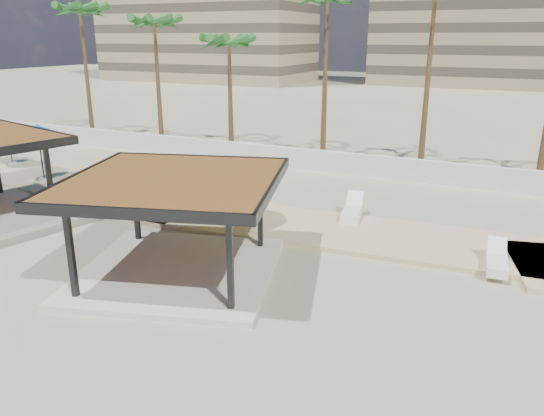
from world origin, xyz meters
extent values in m
plane|color=tan|center=(0.00, 0.00, 0.00)|extent=(200.00, 200.00, 0.00)
cube|color=#C6B284|center=(-12.00, 7.50, 0.06)|extent=(16.40, 6.19, 0.24)
cube|color=#C6B284|center=(2.00, 7.00, 0.06)|extent=(16.24, 5.11, 0.24)
cube|color=silver|center=(0.00, 16.00, 0.60)|extent=(56.00, 0.30, 1.20)
cube|color=beige|center=(-1.42, 1.38, 0.09)|extent=(7.49, 7.49, 0.18)
cube|color=black|center=(-2.95, -1.45, 1.55)|extent=(0.20, 0.20, 2.73)
cube|color=black|center=(-4.26, 2.91, 1.55)|extent=(0.20, 0.20, 2.73)
cube|color=black|center=(1.41, -0.15, 1.55)|extent=(0.20, 0.20, 2.73)
cube|color=black|center=(0.11, 4.22, 1.55)|extent=(0.20, 0.20, 2.73)
cube|color=brown|center=(-1.42, 1.38, 3.04)|extent=(7.71, 7.71, 0.26)
cube|color=black|center=(-0.53, -1.59, 3.04)|extent=(6.06, 1.91, 0.31)
cube|color=black|center=(-2.31, 4.35, 3.04)|extent=(6.06, 1.91, 0.31)
cube|color=black|center=(-4.39, 0.50, 3.04)|extent=(1.91, 6.06, 0.31)
cube|color=black|center=(1.55, 2.27, 3.04)|extent=(1.91, 6.06, 0.31)
cube|color=black|center=(-9.21, 3.59, 1.68)|extent=(0.22, 0.22, 2.96)
cube|color=black|center=(-11.38, 5.07, 3.30)|extent=(6.62, 1.82, 0.34)
cylinder|color=beige|center=(-18.50, 9.20, 0.24)|extent=(0.46, 0.46, 0.11)
cylinder|color=#262628|center=(-18.50, 9.20, 1.29)|extent=(0.06, 0.06, 2.22)
cone|color=#0554B6|center=(-18.50, 9.20, 2.24)|extent=(3.00, 3.00, 0.65)
cylinder|color=beige|center=(-1.99, 5.97, 0.24)|extent=(0.49, 0.49, 0.12)
cylinder|color=#262628|center=(-1.99, 5.97, 1.36)|extent=(0.07, 0.07, 2.35)
cone|color=yellow|center=(-1.99, 5.97, 2.37)|extent=(3.42, 3.42, 0.69)
cylinder|color=beige|center=(-13.90, 7.34, 0.25)|extent=(0.56, 0.56, 0.13)
cylinder|color=#262628|center=(-13.90, 7.34, 1.52)|extent=(0.08, 0.08, 2.68)
cone|color=#0554B6|center=(-13.90, 7.34, 2.67)|extent=(3.98, 3.98, 0.78)
cube|color=white|center=(-9.24, 6.71, 0.32)|extent=(1.40, 2.06, 0.27)
cube|color=white|center=(-9.24, 6.71, 0.48)|extent=(1.40, 2.06, 0.06)
cube|color=white|center=(-9.54, 7.41, 0.72)|extent=(0.86, 0.87, 0.50)
cube|color=white|center=(2.08, 8.67, 0.32)|extent=(1.04, 2.11, 0.28)
cube|color=white|center=(2.08, 8.67, 0.49)|extent=(1.04, 2.11, 0.06)
cube|color=white|center=(1.94, 9.45, 0.74)|extent=(0.78, 0.80, 0.51)
cube|color=white|center=(7.77, 5.80, 0.31)|extent=(0.79, 1.85, 0.25)
cube|color=white|center=(7.77, 5.80, 0.46)|extent=(0.79, 1.85, 0.05)
cube|color=white|center=(7.71, 6.50, 0.67)|extent=(0.65, 0.67, 0.46)
cone|color=brown|center=(-21.00, 18.30, 4.59)|extent=(0.36, 0.36, 9.17)
ellipsoid|color=#1F5A20|center=(-21.00, 18.30, 8.92)|extent=(3.00, 3.00, 1.80)
cone|color=brown|center=(-15.00, 18.70, 4.16)|extent=(0.36, 0.36, 8.32)
ellipsoid|color=#1F5A20|center=(-15.00, 18.70, 8.07)|extent=(3.00, 3.00, 1.80)
cone|color=brown|center=(-9.00, 18.10, 3.56)|extent=(0.36, 0.36, 7.11)
ellipsoid|color=#1F5A20|center=(-9.00, 18.10, 6.86)|extent=(3.00, 3.00, 1.80)
cone|color=brown|center=(-3.00, 18.90, 4.76)|extent=(0.36, 0.36, 9.52)
cone|color=brown|center=(3.00, 18.40, 4.90)|extent=(0.36, 0.36, 9.81)
camera|label=1|loc=(8.00, -11.33, 7.27)|focal=35.00mm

